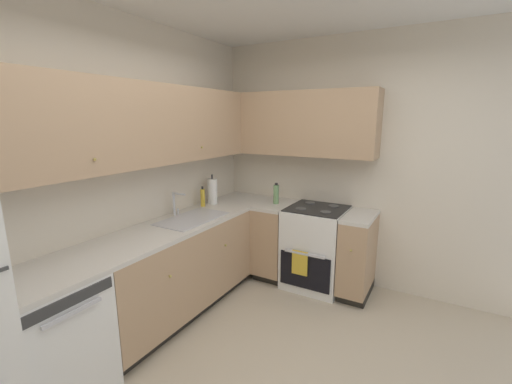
{
  "coord_description": "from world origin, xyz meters",
  "views": [
    {
      "loc": [
        -1.75,
        -0.76,
        1.84
      ],
      "look_at": [
        1.0,
        0.81,
        1.14
      ],
      "focal_mm": 23.42,
      "sensor_mm": 36.0,
      "label": 1
    }
  ],
  "objects_px": {
    "dishwasher": "(49,341)",
    "oil_bottle": "(276,194)",
    "paper_towel_roll": "(212,191)",
    "oven_range": "(316,246)",
    "soap_bottle": "(203,197)"
  },
  "relations": [
    {
      "from": "oven_range",
      "to": "oil_bottle",
      "type": "height_order",
      "value": "oil_bottle"
    },
    {
      "from": "dishwasher",
      "to": "oil_bottle",
      "type": "relative_size",
      "value": 3.54
    },
    {
      "from": "dishwasher",
      "to": "soap_bottle",
      "type": "relative_size",
      "value": 3.79
    },
    {
      "from": "soap_bottle",
      "to": "paper_towel_roll",
      "type": "height_order",
      "value": "paper_towel_roll"
    },
    {
      "from": "dishwasher",
      "to": "soap_bottle",
      "type": "height_order",
      "value": "soap_bottle"
    },
    {
      "from": "oven_range",
      "to": "soap_bottle",
      "type": "height_order",
      "value": "soap_bottle"
    },
    {
      "from": "dishwasher",
      "to": "soap_bottle",
      "type": "xyz_separation_m",
      "value": [
        1.84,
        0.18,
        0.56
      ]
    },
    {
      "from": "oil_bottle",
      "to": "soap_bottle",
      "type": "bearing_deg",
      "value": 128.29
    },
    {
      "from": "oven_range",
      "to": "soap_bottle",
      "type": "distance_m",
      "value": 1.37
    },
    {
      "from": "soap_bottle",
      "to": "dishwasher",
      "type": "bearing_deg",
      "value": -174.39
    },
    {
      "from": "dishwasher",
      "to": "oil_bottle",
      "type": "height_order",
      "value": "oil_bottle"
    },
    {
      "from": "paper_towel_roll",
      "to": "oven_range",
      "type": "bearing_deg",
      "value": -71.34
    },
    {
      "from": "oil_bottle",
      "to": "dishwasher",
      "type": "bearing_deg",
      "value": 168.67
    },
    {
      "from": "oven_range",
      "to": "paper_towel_roll",
      "type": "relative_size",
      "value": 2.98
    },
    {
      "from": "dishwasher",
      "to": "oil_bottle",
      "type": "xyz_separation_m",
      "value": [
        2.36,
        -0.47,
        0.57
      ]
    }
  ]
}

